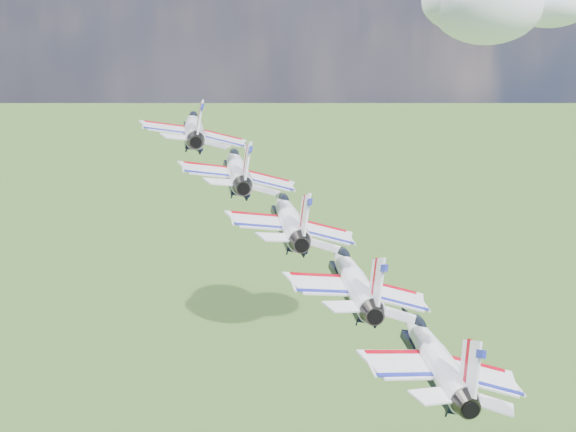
% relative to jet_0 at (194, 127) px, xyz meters
% --- Properties ---
extents(jet_0, '(17.88, 20.68, 7.61)m').
position_rel_jet_0_xyz_m(jet_0, '(0.00, 0.00, 0.00)').
color(jet_0, silver).
extents(jet_1, '(17.88, 20.68, 7.61)m').
position_rel_jet_0_xyz_m(jet_1, '(7.37, -7.79, -2.52)').
color(jet_1, white).
extents(jet_2, '(17.88, 20.68, 7.61)m').
position_rel_jet_0_xyz_m(jet_2, '(14.74, -15.58, -5.04)').
color(jet_2, white).
extents(jet_3, '(17.88, 20.68, 7.61)m').
position_rel_jet_0_xyz_m(jet_3, '(22.11, -23.38, -7.55)').
color(jet_3, silver).
extents(jet_4, '(17.88, 20.68, 7.61)m').
position_rel_jet_0_xyz_m(jet_4, '(29.48, -31.17, -10.07)').
color(jet_4, white).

